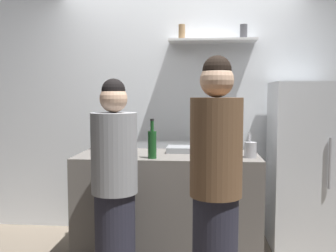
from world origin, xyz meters
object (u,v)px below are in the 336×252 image
at_px(refrigerator, 302,166).
at_px(wine_bottle_dark_glass, 97,137).
at_px(baking_pan, 186,149).
at_px(wine_bottle_green_glass, 152,143).
at_px(water_bottle_plastic, 132,139).
at_px(wine_bottle_pale_glass, 125,140).
at_px(utensil_holder, 250,150).
at_px(person_brown_jacket, 216,189).
at_px(person_grey_hoodie, 115,188).

xyz_separation_m(refrigerator, wine_bottle_dark_glass, (-1.95, -0.12, 0.27)).
xyz_separation_m(baking_pan, wine_bottle_green_glass, (-0.26, -0.37, 0.10)).
relative_size(baking_pan, water_bottle_plastic, 1.46).
relative_size(wine_bottle_pale_glass, water_bottle_plastic, 1.27).
xyz_separation_m(baking_pan, utensil_holder, (0.55, -0.26, 0.04)).
bearing_deg(wine_bottle_pale_glass, refrigerator, 7.57).
bearing_deg(person_brown_jacket, refrigerator, -138.61).
relative_size(baking_pan, wine_bottle_pale_glass, 1.15).
bearing_deg(person_grey_hoodie, wine_bottle_dark_glass, -74.14).
relative_size(wine_bottle_dark_glass, person_brown_jacket, 0.18).
distance_m(refrigerator, baking_pan, 1.13).
xyz_separation_m(wine_bottle_dark_glass, person_brown_jacket, (1.10, -1.10, -0.20)).
bearing_deg(person_grey_hoodie, wine_bottle_pale_glass, -91.95).
distance_m(utensil_holder, wine_bottle_dark_glass, 1.45).
bearing_deg(wine_bottle_green_glass, wine_bottle_pale_glass, 129.82).
height_order(wine_bottle_green_glass, person_brown_jacket, person_brown_jacket).
distance_m(wine_bottle_green_glass, person_brown_jacket, 0.84).
bearing_deg(wine_bottle_green_glass, refrigerator, 23.28).
height_order(person_grey_hoodie, person_brown_jacket, person_brown_jacket).
distance_m(wine_bottle_pale_glass, water_bottle_plastic, 0.12).
distance_m(refrigerator, water_bottle_plastic, 1.64).
bearing_deg(wine_bottle_green_glass, utensil_holder, 8.14).
bearing_deg(person_grey_hoodie, baking_pan, -130.58).
xyz_separation_m(wine_bottle_green_glass, person_grey_hoodie, (-0.23, -0.38, -0.29)).
distance_m(water_bottle_plastic, person_brown_jacket, 1.36).
bearing_deg(utensil_holder, wine_bottle_dark_glass, 166.22).
relative_size(wine_bottle_dark_glass, person_grey_hoodie, 0.19).
height_order(baking_pan, wine_bottle_green_glass, wine_bottle_green_glass).
bearing_deg(water_bottle_plastic, refrigerator, 3.71).
distance_m(refrigerator, wine_bottle_dark_glass, 1.97).
height_order(baking_pan, water_bottle_plastic, water_bottle_plastic).
relative_size(baking_pan, utensil_holder, 1.58).
distance_m(utensil_holder, person_grey_hoodie, 1.18).
bearing_deg(person_grey_hoodie, refrigerator, -156.22).
distance_m(baking_pan, wine_bottle_dark_glass, 0.87).
bearing_deg(wine_bottle_green_glass, water_bottle_plastic, 118.34).
xyz_separation_m(refrigerator, utensil_holder, (-0.54, -0.47, 0.21)).
distance_m(refrigerator, person_brown_jacket, 1.49).
xyz_separation_m(water_bottle_plastic, person_brown_jacket, (0.76, -1.12, -0.19)).
relative_size(refrigerator, utensil_holder, 7.32).
bearing_deg(refrigerator, person_brown_jacket, -125.09).
relative_size(wine_bottle_dark_glass, water_bottle_plastic, 1.31).
xyz_separation_m(utensil_holder, wine_bottle_dark_glass, (-1.41, 0.35, 0.05)).
bearing_deg(wine_bottle_dark_glass, person_grey_hoodie, -66.60).
height_order(refrigerator, person_grey_hoodie, same).
xyz_separation_m(wine_bottle_pale_glass, person_brown_jacket, (0.80, -1.00, -0.19)).
xyz_separation_m(person_grey_hoodie, person_brown_jacket, (0.73, -0.25, 0.08)).
relative_size(wine_bottle_green_glass, person_grey_hoodie, 0.21).
bearing_deg(water_bottle_plastic, baking_pan, -11.55).
relative_size(person_grey_hoodie, person_brown_jacket, 0.92).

